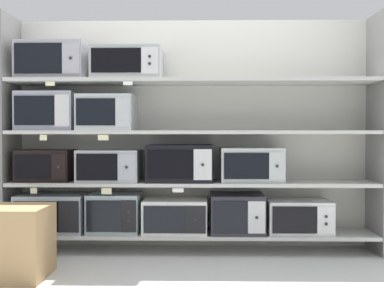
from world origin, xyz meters
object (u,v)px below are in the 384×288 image
Objects in this scene: microwave_6 at (110,166)px; microwave_9 at (48,111)px; microwave_8 at (251,165)px; microwave_11 at (53,61)px; microwave_0 at (53,213)px; microwave_7 at (180,163)px; microwave_2 at (175,215)px; microwave_10 at (108,113)px; microwave_1 at (115,212)px; microwave_4 at (298,216)px; microwave_12 at (128,64)px; microwave_5 at (46,165)px; shipping_carton at (16,242)px; microwave_3 at (237,213)px.

microwave_6 is 0.69m from microwave_9.
microwave_8 is 1.87m from microwave_11.
microwave_11 is at bearing -1.95° from microwave_0.
microwave_0 is 1.15m from microwave_7.
microwave_9 is at bearing 179.99° from microwave_2.
microwave_2 is 0.69m from microwave_6.
microwave_2 is at bearing -179.69° from microwave_7.
microwave_10 reaches higher than microwave_8.
microwave_11 reaches higher than microwave_10.
microwave_6 is at bearing -179.90° from microwave_1.
microwave_2 is 0.98× the size of microwave_7.
microwave_8 is 0.91× the size of microwave_11.
microwave_4 is 1.08m from microwave_7.
microwave_7 is 1.19× the size of microwave_10.
microwave_12 is at bearing 179.99° from microwave_4.
microwave_6 is (-0.04, -0.00, 0.39)m from microwave_1.
microwave_1 is 0.96× the size of microwave_5.
microwave_8 is 1.91m from shipping_carton.
microwave_4 is at bearing -0.01° from microwave_9.
microwave_12 is (-1.03, -0.00, 0.84)m from microwave_8.
shipping_carton is at bearing -88.61° from microwave_9.
microwave_2 is at bearing 35.62° from shipping_carton.
microwave_12 is at bearing 0.01° from microwave_0.
microwave_8 is at bearing 0.01° from microwave_6.
microwave_0 is 2.06m from microwave_4.
microwave_3 is 0.86× the size of microwave_8.
microwave_12 is 1.16× the size of shipping_carton.
microwave_0 is at bearing -0.18° from microwave_5.
shipping_carton is (-1.05, -0.75, -0.06)m from microwave_2.
microwave_6 is at bearing -179.97° from microwave_7.
microwave_6 is at bearing 56.17° from shipping_carton.
microwave_10 is 0.44m from microwave_12.
microwave_0 is 1.14× the size of shipping_carton.
shipping_carton is at bearing -155.91° from microwave_8.
microwave_9 reaches higher than shipping_carton.
microwave_6 is at bearing 180.00° from microwave_4.
microwave_8 is at bearing 0.01° from microwave_2.
microwave_7 reaches higher than microwave_2.
microwave_0 is 1.11× the size of microwave_6.
microwave_0 is 0.85m from microwave_9.
shipping_carton is (-0.02, -0.75, -0.08)m from microwave_0.
microwave_0 is 1.27× the size of microwave_3.
microwave_2 is at bearing 0.01° from microwave_6.
microwave_11 reaches higher than microwave_5.
microwave_8 reaches higher than microwave_4.
microwave_8 reaches higher than microwave_2.
microwave_2 is at bearing -0.01° from microwave_9.
microwave_4 is at bearing -0.01° from microwave_5.
microwave_2 is 1.16× the size of microwave_10.
microwave_10 reaches higher than microwave_0.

